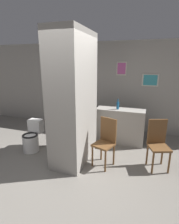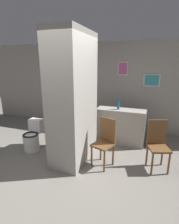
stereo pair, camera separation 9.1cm
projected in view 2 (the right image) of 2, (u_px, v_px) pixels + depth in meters
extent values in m
plane|color=slate|center=(58.00, 172.00, 3.33)|extent=(14.00, 14.00, 0.00)
cube|color=gray|center=(99.00, 87.00, 5.35)|extent=(8.00, 0.06, 2.60)
cube|color=beige|center=(52.00, 72.00, 5.72)|extent=(0.36, 0.02, 0.48)
cube|color=#E0CC4C|center=(52.00, 72.00, 5.71)|extent=(0.30, 0.01, 0.39)
cube|color=beige|center=(152.00, 80.00, 4.75)|extent=(0.44, 0.02, 0.34)
cube|color=teal|center=(152.00, 80.00, 4.74)|extent=(0.36, 0.01, 0.28)
cube|color=beige|center=(123.00, 69.00, 4.93)|extent=(0.28, 0.02, 0.38)
cube|color=#B24C8C|center=(123.00, 69.00, 4.92)|extent=(0.23, 0.01, 0.31)
cube|color=gray|center=(73.00, 99.00, 3.51)|extent=(0.61, 1.24, 2.60)
cylinder|color=black|center=(53.00, 88.00, 3.32)|extent=(0.03, 0.40, 0.40)
cylinder|color=red|center=(52.00, 88.00, 3.33)|extent=(0.01, 0.07, 0.07)
cube|color=gray|center=(120.00, 126.00, 4.48)|extent=(1.21, 0.44, 0.89)
cylinder|color=white|center=(31.00, 143.00, 4.12)|extent=(0.37, 0.37, 0.38)
torus|color=black|center=(30.00, 135.00, 4.07)|extent=(0.35, 0.35, 0.04)
cube|color=white|center=(36.00, 125.00, 4.25)|extent=(0.33, 0.20, 0.32)
cylinder|color=brown|center=(92.00, 156.00, 3.48)|extent=(0.04, 0.04, 0.44)
cylinder|color=brown|center=(104.00, 162.00, 3.29)|extent=(0.04, 0.04, 0.44)
cylinder|color=brown|center=(101.00, 150.00, 3.71)|extent=(0.04, 0.04, 0.44)
cylinder|color=brown|center=(113.00, 155.00, 3.52)|extent=(0.04, 0.04, 0.44)
cube|color=brown|center=(103.00, 145.00, 3.43)|extent=(0.46, 0.46, 0.04)
cube|color=brown|center=(108.00, 130.00, 3.48)|extent=(0.35, 0.15, 0.50)
cylinder|color=brown|center=(152.00, 164.00, 3.22)|extent=(0.04, 0.04, 0.44)
cylinder|color=brown|center=(169.00, 164.00, 3.21)|extent=(0.04, 0.04, 0.44)
cylinder|color=brown|center=(147.00, 155.00, 3.51)|extent=(0.04, 0.04, 0.44)
cylinder|color=brown|center=(162.00, 155.00, 3.51)|extent=(0.04, 0.04, 0.44)
cube|color=brown|center=(159.00, 148.00, 3.30)|extent=(0.46, 0.46, 0.04)
cube|color=brown|center=(157.00, 132.00, 3.39)|extent=(0.35, 0.15, 0.50)
torus|color=black|center=(57.00, 119.00, 5.30)|extent=(0.71, 0.04, 0.71)
torus|color=black|center=(89.00, 123.00, 4.96)|extent=(0.71, 0.04, 0.71)
cylinder|color=maroon|center=(72.00, 115.00, 5.08)|extent=(0.95, 0.04, 0.04)
cylinder|color=maroon|center=(64.00, 114.00, 5.16)|extent=(0.03, 0.03, 0.37)
cylinder|color=maroon|center=(87.00, 117.00, 4.93)|extent=(0.03, 0.03, 0.34)
cube|color=black|center=(64.00, 108.00, 5.11)|extent=(0.16, 0.06, 0.04)
cylinder|color=#262626|center=(87.00, 111.00, 4.88)|extent=(0.03, 0.42, 0.03)
cylinder|color=#19598C|center=(118.00, 106.00, 4.32)|extent=(0.07, 0.07, 0.18)
cylinder|color=#19598C|center=(119.00, 101.00, 4.28)|extent=(0.03, 0.03, 0.08)
sphere|color=#333333|center=(119.00, 99.00, 4.27)|extent=(0.03, 0.03, 0.03)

